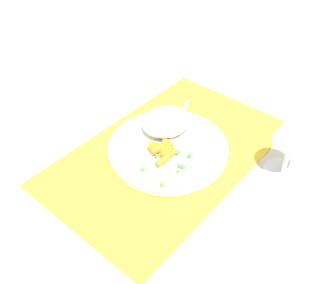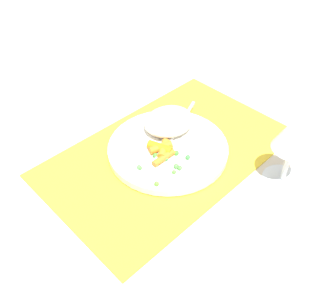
# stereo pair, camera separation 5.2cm
# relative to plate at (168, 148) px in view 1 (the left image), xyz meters

# --- Properties ---
(ground_plane) EXTENTS (2.40, 2.40, 0.00)m
(ground_plane) POSITION_rel_plate_xyz_m (0.00, 0.00, -0.01)
(ground_plane) COLOR beige
(placemat) EXTENTS (0.49, 0.31, 0.01)m
(placemat) POSITION_rel_plate_xyz_m (0.00, 0.00, -0.01)
(placemat) COLOR gold
(placemat) RESTS_ON ground_plane
(plate) EXTENTS (0.24, 0.24, 0.01)m
(plate) POSITION_rel_plate_xyz_m (0.00, 0.00, 0.00)
(plate) COLOR white
(plate) RESTS_ON placemat
(rice_mound) EXTENTS (0.11, 0.09, 0.04)m
(rice_mound) POSITION_rel_plate_xyz_m (-0.04, -0.04, 0.03)
(rice_mound) COLOR beige
(rice_mound) RESTS_ON plate
(carrot_portion) EXTENTS (0.07, 0.05, 0.02)m
(carrot_portion) POSITION_rel_plate_xyz_m (0.02, 0.01, 0.02)
(carrot_portion) COLOR orange
(carrot_portion) RESTS_ON plate
(pea_scatter) EXTENTS (0.09, 0.07, 0.01)m
(pea_scatter) POSITION_rel_plate_xyz_m (0.04, 0.04, 0.01)
(pea_scatter) COLOR #51AA46
(pea_scatter) RESTS_ON plate
(fork) EXTENTS (0.20, 0.09, 0.01)m
(fork) POSITION_rel_plate_xyz_m (-0.03, -0.01, 0.01)
(fork) COLOR silver
(fork) RESTS_ON plate
(wine_glass) EXTENTS (0.08, 0.08, 0.16)m
(wine_glass) POSITION_rel_plate_xyz_m (-0.10, 0.20, 0.10)
(wine_glass) COLOR silver
(wine_glass) RESTS_ON ground_plane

